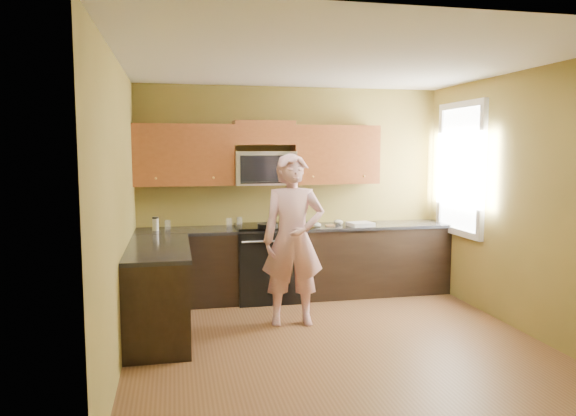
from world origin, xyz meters
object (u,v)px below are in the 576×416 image
object	(u,v)px
stove	(266,262)
butter_tub	(311,227)
microwave	(264,185)
woman	(293,240)
frying_pan	(268,228)
travel_mug	(156,231)

from	to	relation	value
stove	butter_tub	size ratio (longest dim) A/B	7.61
microwave	woman	bearing A→B (deg)	-83.81
stove	woman	size ratio (longest dim) A/B	0.51
frying_pan	microwave	bearing A→B (deg)	88.32
woman	butter_tub	world-z (taller)	woman
woman	stove	bearing A→B (deg)	103.09
stove	microwave	bearing A→B (deg)	90.00
woman	butter_tub	bearing A→B (deg)	71.38
stove	travel_mug	bearing A→B (deg)	179.74
stove	woman	bearing A→B (deg)	-83.05
butter_tub	frying_pan	bearing A→B (deg)	-161.10
butter_tub	woman	bearing A→B (deg)	-114.76
woman	travel_mug	bearing A→B (deg)	151.55
microwave	butter_tub	distance (m)	0.79
woman	frying_pan	distance (m)	0.77
stove	microwave	world-z (taller)	microwave
frying_pan	woman	bearing A→B (deg)	-77.46
travel_mug	butter_tub	bearing A→B (deg)	-1.56
microwave	butter_tub	bearing A→B (deg)	-16.80
microwave	stove	bearing A→B (deg)	-90.00
travel_mug	stove	bearing A→B (deg)	-0.26
frying_pan	travel_mug	distance (m)	1.35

